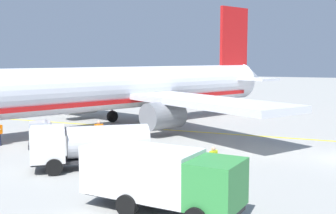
{
  "coord_description": "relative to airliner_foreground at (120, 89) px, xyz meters",
  "views": [
    {
      "loc": [
        -27.93,
        0.81,
        6.14
      ],
      "look_at": [
        3.76,
        13.85,
        2.28
      ],
      "focal_mm": 46.07,
      "sensor_mm": 36.0,
      "label": 1
    }
  ],
  "objects": [
    {
      "name": "airliner_foreground",
      "position": [
        0.0,
        0.0,
        0.0
      ],
      "size": [
        38.92,
        32.85,
        11.9
      ],
      "color": "silver",
      "rests_on": "ground"
    },
    {
      "name": "service_truck_catering",
      "position": [
        -18.94,
        -12.2,
        -1.92
      ],
      "size": [
        3.0,
        6.76,
        2.56
      ],
      "color": "#338C3F",
      "rests_on": "ground"
    },
    {
      "name": "service_truck_pushback",
      "position": [
        -14.08,
        -5.71,
        -1.99
      ],
      "size": [
        5.5,
        6.37,
        2.4
      ],
      "color": "white",
      "rests_on": "ground"
    },
    {
      "name": "cargo_container_near",
      "position": [
        -10.44,
        0.55,
        -2.49
      ],
      "size": [
        2.26,
        2.26,
        1.9
      ],
      "color": "#333338",
      "rests_on": "ground"
    },
    {
      "name": "crew_loader_left",
      "position": [
        -8.4,
        -2.91,
        -2.33
      ],
      "size": [
        0.42,
        0.56,
        1.79
      ],
      "color": "#191E33",
      "rests_on": "ground"
    },
    {
      "name": "crew_loader_right",
      "position": [
        -13.16,
        -12.69,
        -2.45
      ],
      "size": [
        0.6,
        0.37,
        1.6
      ],
      "color": "#191E33",
      "rests_on": "ground"
    },
    {
      "name": "apron_guide_line",
      "position": [
        -0.33,
        -4.75,
        -3.39
      ],
      "size": [
        0.3,
        60.0,
        0.01
      ],
      "primitive_type": "cube",
      "color": "yellow",
      "rests_on": "ground"
    }
  ]
}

